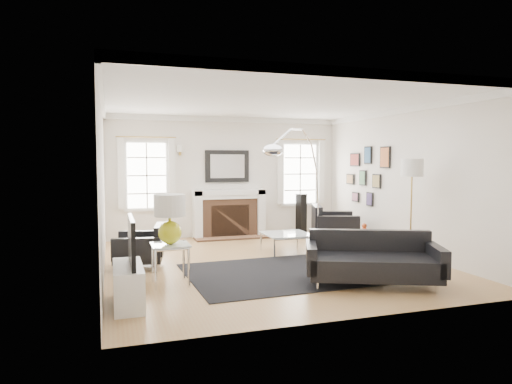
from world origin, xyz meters
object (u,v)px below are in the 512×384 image
object	(u,v)px
sofa	(372,261)
gourd_lamp	(170,216)
fireplace	(229,214)
armchair_left	(142,248)
coffee_table	(287,235)
armchair_right	(332,226)
arc_floor_lamp	(298,185)

from	to	relation	value
sofa	gourd_lamp	distance (m)	2.98
fireplace	armchair_left	size ratio (longest dim) A/B	1.72
armchair_left	coffee_table	size ratio (longest dim) A/B	1.15
fireplace	armchair_left	distance (m)	3.30
coffee_table	armchair_left	bearing A→B (deg)	-172.51
armchair_right	gourd_lamp	xyz separation A→B (m)	(-3.74, -2.24, 0.62)
fireplace	armchair_right	size ratio (longest dim) A/B	1.37
fireplace	sofa	xyz separation A→B (m)	(0.94, -4.58, -0.21)
armchair_left	coffee_table	world-z (taller)	armchair_left
sofa	coffee_table	xyz separation A→B (m)	(-0.35, 2.45, 0.02)
sofa	arc_floor_lamp	bearing A→B (deg)	96.12
armchair_left	armchair_right	size ratio (longest dim) A/B	0.80
armchair_right	arc_floor_lamp	world-z (taller)	arc_floor_lamp
armchair_left	armchair_right	bearing A→B (deg)	14.25
armchair_right	coffee_table	size ratio (longest dim) A/B	1.44
armchair_left	gourd_lamp	xyz separation A→B (m)	(0.31, -1.22, 0.67)
armchair_left	gourd_lamp	bearing A→B (deg)	-75.81
armchair_right	gourd_lamp	size ratio (longest dim) A/B	1.74
arc_floor_lamp	gourd_lamp	bearing A→B (deg)	-152.46
armchair_left	armchair_right	distance (m)	4.18
sofa	arc_floor_lamp	distance (m)	2.42
arc_floor_lamp	armchair_right	bearing A→B (deg)	37.49
sofa	gourd_lamp	size ratio (longest dim) A/B	2.90
armchair_right	coffee_table	world-z (taller)	armchair_right
fireplace	arc_floor_lamp	size ratio (longest dim) A/B	0.69
arc_floor_lamp	fireplace	bearing A→B (deg)	106.49
fireplace	gourd_lamp	world-z (taller)	gourd_lamp
armchair_right	gourd_lamp	bearing A→B (deg)	-149.03
fireplace	arc_floor_lamp	world-z (taller)	arc_floor_lamp
fireplace	arc_floor_lamp	xyz separation A→B (m)	(0.71, -2.39, 0.79)
fireplace	armchair_right	distance (m)	2.41
sofa	fireplace	bearing A→B (deg)	101.62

